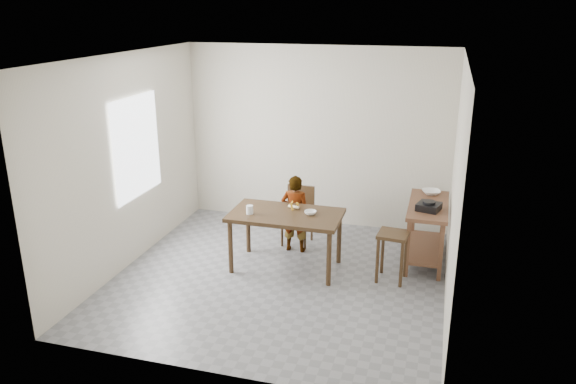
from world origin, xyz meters
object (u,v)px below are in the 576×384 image
(child, at_px, (295,214))
(dining_chair, at_px, (297,216))
(dining_table, at_px, (286,241))
(prep_counter, at_px, (426,233))
(stool, at_px, (392,257))

(child, relative_size, dining_chair, 1.33)
(dining_table, xyz_separation_m, prep_counter, (1.72, 0.70, 0.03))
(dining_table, relative_size, child, 1.29)
(prep_counter, bearing_deg, stool, -118.91)
(dining_table, relative_size, dining_chair, 1.72)
(prep_counter, height_order, child, child)
(child, bearing_deg, stool, 157.47)
(dining_chair, height_order, stool, dining_chair)
(dining_chair, relative_size, stool, 1.30)
(dining_table, bearing_deg, prep_counter, 22.15)
(child, xyz_separation_m, stool, (1.37, -0.53, -0.23))
(child, distance_m, stool, 1.49)
(stool, bearing_deg, prep_counter, 61.09)
(child, bearing_deg, prep_counter, -176.56)
(prep_counter, bearing_deg, dining_chair, 177.08)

